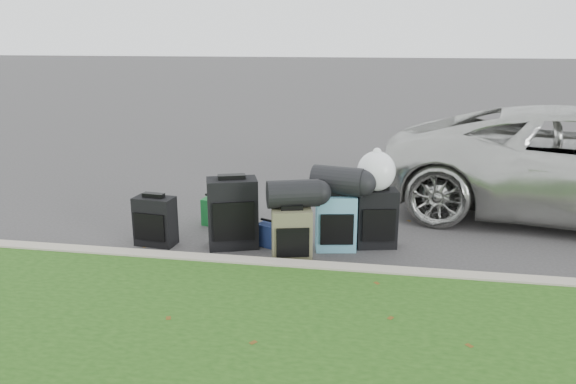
% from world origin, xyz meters
% --- Properties ---
extents(ground, '(120.00, 120.00, 0.00)m').
position_xyz_m(ground, '(0.00, 0.00, 0.00)').
color(ground, '#383535').
rests_on(ground, ground).
extents(curb, '(120.00, 0.18, 0.15)m').
position_xyz_m(curb, '(0.00, -1.00, 0.07)').
color(curb, '#9E937F').
rests_on(curb, ground).
extents(suitcase_small_black, '(0.48, 0.30, 0.57)m').
position_xyz_m(suitcase_small_black, '(-1.57, -0.38, 0.29)').
color(suitcase_small_black, black).
rests_on(suitcase_small_black, ground).
extents(suitcase_large_black_left, '(0.64, 0.50, 0.81)m').
position_xyz_m(suitcase_large_black_left, '(-0.66, -0.29, 0.41)').
color(suitcase_large_black_left, black).
rests_on(suitcase_large_black_left, ground).
extents(suitcase_olive, '(0.48, 0.36, 0.58)m').
position_xyz_m(suitcase_olive, '(0.08, -0.60, 0.29)').
color(suitcase_olive, '#48472F').
rests_on(suitcase_olive, ground).
extents(suitcase_teal, '(0.49, 0.35, 0.64)m').
position_xyz_m(suitcase_teal, '(0.52, -0.17, 0.32)').
color(suitcase_teal, teal).
rests_on(suitcase_teal, ground).
extents(suitcase_large_black_right, '(0.50, 0.36, 0.68)m').
position_xyz_m(suitcase_large_black_right, '(0.97, 0.00, 0.34)').
color(suitcase_large_black_right, black).
rests_on(suitcase_large_black_right, ground).
extents(tote_green, '(0.34, 0.29, 0.35)m').
position_xyz_m(tote_green, '(-1.10, 0.45, 0.17)').
color(tote_green, '#16642A').
rests_on(tote_green, ground).
extents(tote_navy, '(0.31, 0.28, 0.27)m').
position_xyz_m(tote_navy, '(-0.26, -0.19, 0.13)').
color(tote_navy, navy).
rests_on(tote_navy, ground).
extents(duffel_left, '(0.63, 0.46, 0.30)m').
position_xyz_m(duffel_left, '(0.08, -0.51, 0.73)').
color(duffel_left, black).
rests_on(duffel_left, suitcase_olive).
extents(duffel_right, '(0.63, 0.44, 0.32)m').
position_xyz_m(duffel_right, '(0.53, -0.13, 0.80)').
color(duffel_right, black).
rests_on(duffel_right, suitcase_teal).
extents(trash_bag, '(0.43, 0.43, 0.43)m').
position_xyz_m(trash_bag, '(0.94, -0.00, 0.90)').
color(trash_bag, white).
rests_on(trash_bag, suitcase_large_black_right).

